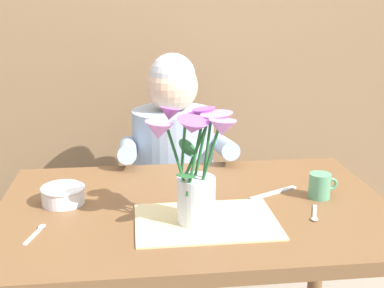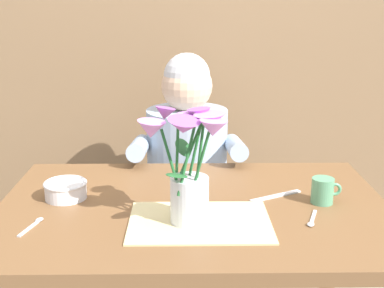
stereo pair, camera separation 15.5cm
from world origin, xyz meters
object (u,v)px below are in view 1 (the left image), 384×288
object	(u,v)px
dinner_knife	(273,193)
flower_vase	(195,164)
ceramic_bowl	(63,194)
seated_person	(174,187)
coffee_cup	(320,186)

from	to	relation	value
dinner_knife	flower_vase	bearing A→B (deg)	-173.03
dinner_knife	ceramic_bowl	bearing A→B (deg)	152.86
seated_person	ceramic_bowl	bearing A→B (deg)	-123.33
seated_person	coffee_cup	size ratio (longest dim) A/B	12.20
seated_person	ceramic_bowl	world-z (taller)	seated_person
ceramic_bowl	flower_vase	bearing A→B (deg)	-26.04
seated_person	ceramic_bowl	distance (m)	0.71
flower_vase	coffee_cup	world-z (taller)	flower_vase
flower_vase	dinner_knife	size ratio (longest dim) A/B	1.71
dinner_knife	seated_person	bearing A→B (deg)	89.49
seated_person	flower_vase	distance (m)	0.82
dinner_knife	coffee_cup	xyz separation A→B (m)	(0.14, -0.05, 0.04)
coffee_cup	flower_vase	bearing A→B (deg)	-161.37
flower_vase	ceramic_bowl	xyz separation A→B (m)	(-0.39, 0.19, -0.15)
seated_person	flower_vase	world-z (taller)	seated_person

